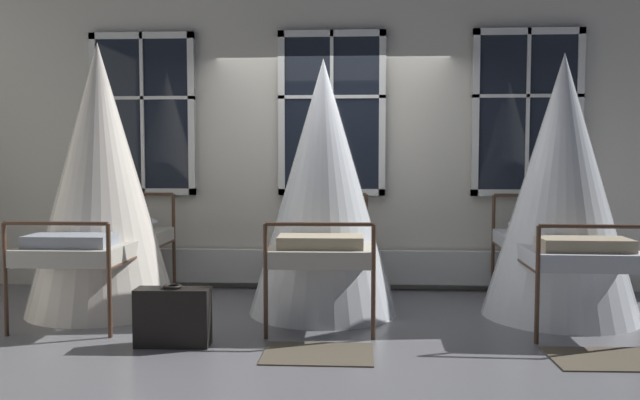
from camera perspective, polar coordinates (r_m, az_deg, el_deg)
ground at (r=6.15m, az=0.62°, el=-9.67°), size 19.35×19.35×0.00m
back_wall_with_windows at (r=7.11m, az=1.06°, el=6.04°), size 8.69×0.10×3.42m
window_bank at (r=6.99m, az=1.02°, el=1.21°), size 5.25×0.10×2.70m
cot_first at (r=6.36m, az=-18.66°, el=1.54°), size 1.36×1.87×2.48m
cot_second at (r=5.97m, az=0.29°, el=0.87°), size 1.36×1.88×2.32m
cot_third at (r=6.19m, az=20.36°, el=0.86°), size 1.36×1.88×2.35m
rug_second at (r=4.86m, az=-0.17°, el=-13.28°), size 0.80×0.56×0.01m
rug_third at (r=5.16m, az=23.83°, el=-12.58°), size 0.81×0.58×0.01m
suitcase_dark at (r=5.13m, az=-12.73°, el=-9.92°), size 0.56×0.23×0.47m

